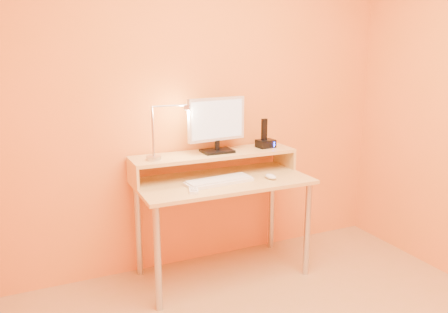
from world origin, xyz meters
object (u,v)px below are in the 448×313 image
mouse (271,176)px  monitor_panel (217,119)px  remote_control (193,188)px  phone_dock (266,144)px  lamp_base (154,158)px  keyboard (219,182)px

mouse → monitor_panel: bearing=129.3°
mouse → remote_control: size_ratio=0.51×
phone_dock → mouse: 0.35m
mouse → remote_control: mouse is taller
phone_dock → lamp_base: bearing=176.1°
mouse → remote_control: (-0.58, -0.00, -0.01)m
lamp_base → keyboard: bearing=-26.0°
phone_dock → keyboard: phone_dock is taller
phone_dock → remote_control: size_ratio=0.65×
keyboard → monitor_panel: bearing=64.5°
lamp_base → keyboard: lamp_base is taller
monitor_panel → remote_control: (-0.29, -0.29, -0.39)m
phone_dock → mouse: size_ratio=1.26×
remote_control → lamp_base: bearing=142.8°
lamp_base → phone_dock: phone_dock is taller
monitor_panel → lamp_base: 0.53m
mouse → keyboard: bearing=165.9°
keyboard → remote_control: keyboard is taller
lamp_base → remote_control: 0.35m
keyboard → mouse: mouse is taller
phone_dock → remote_control: 0.77m
phone_dock → keyboard: bearing=-161.2°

